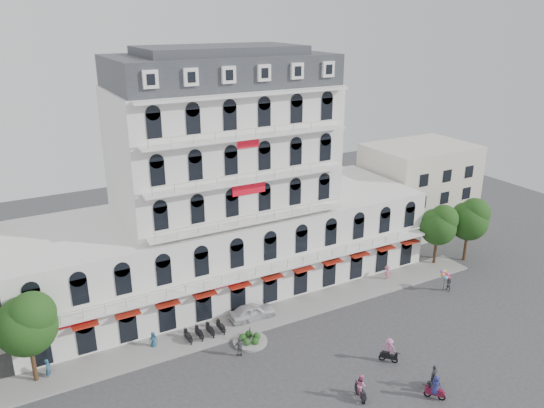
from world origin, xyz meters
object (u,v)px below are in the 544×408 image
(rider_east, at_px, (436,387))
(rider_center, at_px, (389,349))
(rider_southwest, at_px, (361,386))
(balloon_vendor, at_px, (447,281))
(parked_car, at_px, (252,312))
(rider_northeast, at_px, (434,377))

(rider_east, relative_size, rider_center, 0.91)
(rider_southwest, bearing_deg, rider_center, -50.11)
(balloon_vendor, bearing_deg, rider_southwest, -153.75)
(parked_car, height_order, rider_northeast, rider_northeast)
(balloon_vendor, bearing_deg, rider_center, -154.24)
(rider_southwest, relative_size, balloon_vendor, 0.93)
(rider_northeast, bearing_deg, parked_car, -81.42)
(rider_east, height_order, rider_northeast, rider_northeast)
(parked_car, height_order, rider_east, rider_east)
(rider_southwest, bearing_deg, rider_east, -105.96)
(rider_east, relative_size, balloon_vendor, 0.87)
(rider_east, bearing_deg, rider_center, -38.44)
(rider_east, bearing_deg, balloon_vendor, -88.12)
(rider_southwest, relative_size, rider_northeast, 1.01)
(rider_east, relative_size, rider_northeast, 0.95)
(rider_southwest, bearing_deg, balloon_vendor, -51.43)
(rider_center, bearing_deg, rider_east, -41.30)
(rider_east, height_order, rider_center, rider_center)
(rider_southwest, relative_size, rider_center, 0.97)
(rider_northeast, distance_m, balloon_vendor, 17.23)
(parked_car, relative_size, rider_center, 2.03)
(parked_car, relative_size, balloon_vendor, 1.94)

